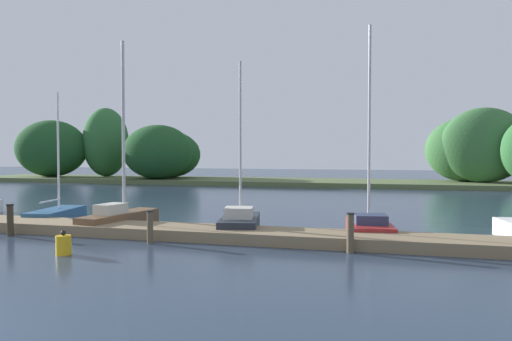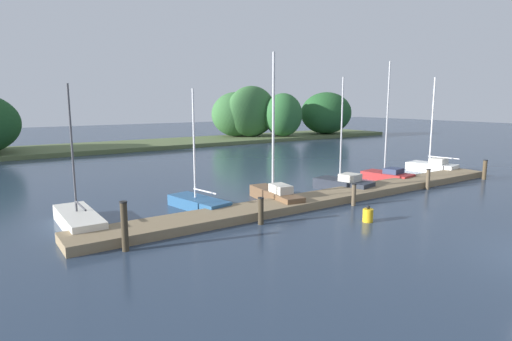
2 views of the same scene
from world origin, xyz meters
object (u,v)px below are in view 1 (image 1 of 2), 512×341
object	(u,v)px
sailboat_2	(121,215)
sailboat_4	(369,225)
sailboat_1	(58,213)
mooring_piling_2	(150,227)
mooring_piling_1	(10,220)
sailboat_3	(240,222)
mooring_piling_3	(350,233)
channel_buoy_0	(64,245)

from	to	relation	value
sailboat_2	sailboat_4	size ratio (longest dim) A/B	0.98
sailboat_1	mooring_piling_2	size ratio (longest dim) A/B	5.17
mooring_piling_1	sailboat_2	bearing A→B (deg)	44.58
mooring_piling_1	mooring_piling_2	xyz separation A→B (m)	(5.16, -0.02, -0.02)
sailboat_3	mooring_piling_1	distance (m)	7.66
sailboat_1	sailboat_2	distance (m)	3.70
mooring_piling_2	mooring_piling_1	bearing A→B (deg)	179.80
sailboat_2	sailboat_4	bearing A→B (deg)	-78.35
mooring_piling_1	mooring_piling_3	distance (m)	11.14
sailboat_1	sailboat_3	size ratio (longest dim) A/B	0.88
sailboat_3	mooring_piling_2	xyz separation A→B (m)	(-2.03, -2.67, 0.14)
mooring_piling_3	sailboat_3	bearing A→B (deg)	148.06
sailboat_4	mooring_piling_3	distance (m)	3.04
mooring_piling_2	mooring_piling_3	xyz separation A→B (m)	(5.98, 0.21, 0.05)
channel_buoy_0	sailboat_2	bearing A→B (deg)	102.81
channel_buoy_0	sailboat_4	bearing A→B (deg)	34.19
sailboat_1	sailboat_4	xyz separation A→B (m)	(12.45, -0.42, 0.07)
sailboat_1	channel_buoy_0	world-z (taller)	sailboat_1
mooring_piling_1	mooring_piling_3	xyz separation A→B (m)	(11.14, 0.19, 0.02)
sailboat_4	sailboat_3	bearing A→B (deg)	87.83
sailboat_2	sailboat_1	bearing A→B (deg)	81.16
mooring_piling_2	mooring_piling_3	size ratio (longest dim) A/B	0.91
sailboat_1	sailboat_4	size ratio (longest dim) A/B	0.75
sailboat_1	channel_buoy_0	distance (m)	7.36
sailboat_4	channel_buoy_0	xyz separation A→B (m)	(-7.83, -5.32, -0.08)
sailboat_3	mooring_piling_1	bearing A→B (deg)	97.61
mooring_piling_2	channel_buoy_0	distance (m)	2.58
mooring_piling_2	mooring_piling_3	bearing A→B (deg)	1.98
sailboat_2	channel_buoy_0	world-z (taller)	sailboat_2
sailboat_1	sailboat_3	world-z (taller)	sailboat_3
mooring_piling_3	mooring_piling_1	bearing A→B (deg)	-179.03
sailboat_4	mooring_piling_1	bearing A→B (deg)	96.18
sailboat_1	sailboat_4	bearing A→B (deg)	-102.53
sailboat_4	mooring_piling_2	world-z (taller)	sailboat_4
mooring_piling_1	sailboat_4	bearing A→B (deg)	15.54
sailboat_1	mooring_piling_3	distance (m)	12.55
sailboat_3	mooring_piling_3	distance (m)	4.66
sailboat_1	sailboat_2	size ratio (longest dim) A/B	0.76
sailboat_4	mooring_piling_2	bearing A→B (deg)	107.50
sailboat_3	mooring_piling_2	size ratio (longest dim) A/B	5.84
sailboat_2	channel_buoy_0	distance (m)	4.82
sailboat_3	mooring_piling_3	xyz separation A→B (m)	(3.95, -2.47, 0.18)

